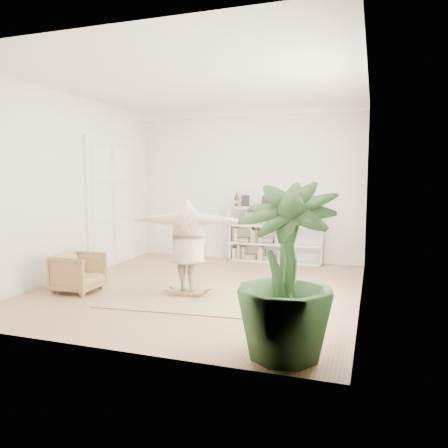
% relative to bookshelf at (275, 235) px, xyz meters
% --- Properties ---
extents(floor, '(6.00, 6.00, 0.00)m').
position_rel_bookshelf_xyz_m(floor, '(-0.74, -2.82, -0.64)').
color(floor, '#916A4A').
rests_on(floor, ground).
extents(room_shell, '(6.00, 6.00, 6.00)m').
position_rel_bookshelf_xyz_m(room_shell, '(-0.74, 0.12, 2.87)').
color(room_shell, silver).
rests_on(room_shell, floor).
extents(doors, '(0.09, 1.78, 2.92)m').
position_rel_bookshelf_xyz_m(doors, '(-3.45, -1.52, 0.76)').
color(doors, white).
rests_on(doors, floor).
extents(bookshelf, '(2.20, 0.35, 1.64)m').
position_rel_bookshelf_xyz_m(bookshelf, '(0.00, 0.00, 0.00)').
color(bookshelf, silver).
rests_on(bookshelf, floor).
extents(armchair, '(0.77, 0.75, 0.68)m').
position_rel_bookshelf_xyz_m(armchair, '(-2.67, -3.76, -0.30)').
color(armchair, tan).
rests_on(armchair, floor).
extents(rug, '(2.68, 2.23, 0.02)m').
position_rel_bookshelf_xyz_m(rug, '(-0.74, -3.40, -0.63)').
color(rug, tan).
rests_on(rug, floor).
extents(rocker_board, '(0.54, 0.36, 0.11)m').
position_rel_bookshelf_xyz_m(rocker_board, '(-0.74, -3.40, -0.57)').
color(rocker_board, brown).
rests_on(rocker_board, rug).
extents(person, '(1.92, 0.69, 1.53)m').
position_rel_bookshelf_xyz_m(person, '(-0.74, -3.40, 0.26)').
color(person, tan).
rests_on(person, rocker_board).
extents(houseplant, '(1.20, 1.20, 1.94)m').
position_rel_bookshelf_xyz_m(houseplant, '(1.28, -5.37, 0.33)').
color(houseplant, '#2A4E27').
rests_on(houseplant, floor).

